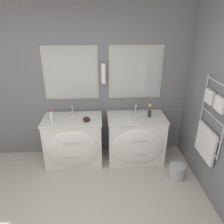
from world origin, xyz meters
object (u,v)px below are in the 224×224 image
(amenity_bowl, at_px, (86,119))
(waste_bin, at_px, (177,171))
(vanity_right, at_px, (136,139))
(toiletry_bottle, at_px, (52,116))
(vanity_left, at_px, (74,141))
(flower_vase, at_px, (150,111))

(amenity_bowl, xyz_separation_m, waste_bin, (1.39, -0.43, -0.74))
(vanity_right, relative_size, amenity_bowl, 8.42)
(toiletry_bottle, bearing_deg, amenity_bowl, -2.02)
(amenity_bowl, relative_size, waste_bin, 0.46)
(amenity_bowl, bearing_deg, vanity_left, 162.45)
(vanity_right, height_order, flower_vase, flower_vase)
(flower_vase, height_order, waste_bin, flower_vase)
(flower_vase, distance_m, waste_bin, 1.03)
(vanity_right, distance_m, waste_bin, 0.83)
(vanity_left, xyz_separation_m, vanity_right, (1.05, 0.00, 0.00))
(vanity_right, xyz_separation_m, waste_bin, (0.58, -0.51, -0.30))
(vanity_right, distance_m, flower_vase, 0.54)
(vanity_left, distance_m, waste_bin, 1.73)
(vanity_left, bearing_deg, toiletry_bottle, -169.49)
(vanity_right, distance_m, toiletry_bottle, 1.44)
(vanity_left, xyz_separation_m, waste_bin, (1.63, -0.51, -0.30))
(vanity_left, bearing_deg, amenity_bowl, -17.55)
(toiletry_bottle, distance_m, flower_vase, 1.56)
(vanity_left, relative_size, flower_vase, 4.18)
(vanity_left, bearing_deg, vanity_right, 0.00)
(vanity_right, xyz_separation_m, amenity_bowl, (-0.82, -0.07, 0.44))
(toiletry_bottle, bearing_deg, vanity_left, 10.51)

